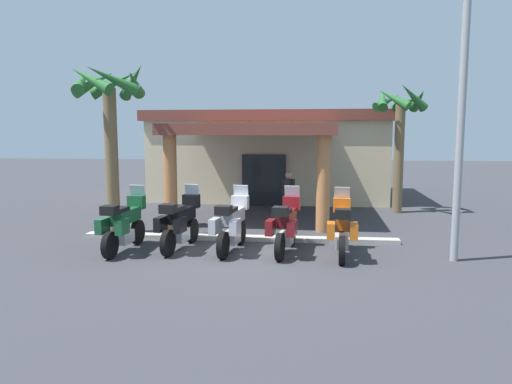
# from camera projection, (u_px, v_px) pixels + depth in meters

# --- Properties ---
(ground_plane) EXTENTS (80.00, 80.00, 0.00)m
(ground_plane) POSITION_uv_depth(u_px,v_px,m) (238.00, 253.00, 11.93)
(ground_plane) COLOR #38383D
(motel_building) EXTENTS (10.75, 11.84, 3.91)m
(motel_building) POSITION_uv_depth(u_px,v_px,m) (271.00, 153.00, 22.14)
(motel_building) COLOR beige
(motel_building) RESTS_ON ground_plane
(motorcycle_green) EXTENTS (0.74, 2.21, 1.61)m
(motorcycle_green) POSITION_uv_depth(u_px,v_px,m) (124.00, 224.00, 12.08)
(motorcycle_green) COLOR black
(motorcycle_green) RESTS_ON ground_plane
(motorcycle_black) EXTENTS (0.83, 2.21, 1.61)m
(motorcycle_black) POSITION_uv_depth(u_px,v_px,m) (180.00, 223.00, 12.29)
(motorcycle_black) COLOR black
(motorcycle_black) RESTS_ON ground_plane
(motorcycle_silver) EXTENTS (0.80, 2.21, 1.61)m
(motorcycle_silver) POSITION_uv_depth(u_px,v_px,m) (232.00, 224.00, 12.06)
(motorcycle_silver) COLOR black
(motorcycle_silver) RESTS_ON ground_plane
(motorcycle_maroon) EXTENTS (0.82, 2.21, 1.61)m
(motorcycle_maroon) POSITION_uv_depth(u_px,v_px,m) (286.00, 226.00, 11.90)
(motorcycle_maroon) COLOR black
(motorcycle_maroon) RESTS_ON ground_plane
(motorcycle_orange) EXTENTS (0.73, 2.21, 1.61)m
(motorcycle_orange) POSITION_uv_depth(u_px,v_px,m) (342.00, 228.00, 11.59)
(motorcycle_orange) COLOR black
(motorcycle_orange) RESTS_ON ground_plane
(pedestrian) EXTENTS (0.45, 0.34, 1.68)m
(pedestrian) POSITION_uv_depth(u_px,v_px,m) (288.00, 192.00, 16.29)
(pedestrian) COLOR black
(pedestrian) RESTS_ON ground_plane
(palm_tree_near_portico) EXTENTS (2.06, 2.11, 4.80)m
(palm_tree_near_portico) POSITION_uv_depth(u_px,v_px,m) (400.00, 120.00, 17.56)
(palm_tree_near_portico) COLOR brown
(palm_tree_near_portico) RESTS_ON ground_plane
(palm_tree_roadside) EXTENTS (2.33, 2.32, 5.06)m
(palm_tree_roadside) POSITION_uv_depth(u_px,v_px,m) (110.00, 107.00, 13.87)
(palm_tree_roadside) COLOR brown
(palm_tree_roadside) RESTS_ON ground_plane
(roadside_sign) EXTENTS (1.40, 0.18, 7.28)m
(roadside_sign) POSITION_uv_depth(u_px,v_px,m) (465.00, 50.00, 10.66)
(roadside_sign) COLOR #99999E
(roadside_sign) RESTS_ON ground_plane
(curb_strip) EXTENTS (8.82, 0.36, 0.12)m
(curb_strip) POSITION_uv_depth(u_px,v_px,m) (239.00, 238.00, 13.41)
(curb_strip) COLOR #ADA89E
(curb_strip) RESTS_ON ground_plane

